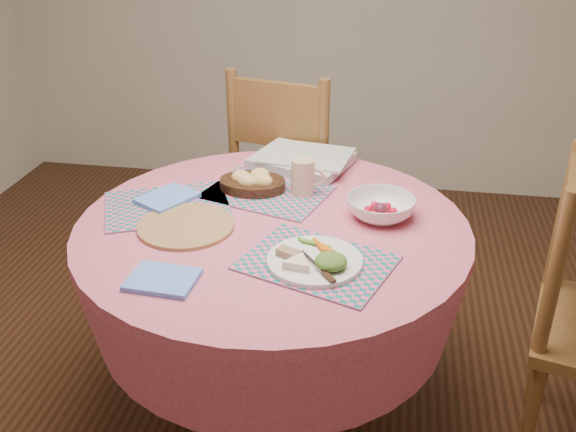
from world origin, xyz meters
name	(u,v)px	position (x,y,z in m)	size (l,w,h in m)	color
ground	(275,403)	(0.00, 0.00, 0.00)	(4.00, 4.00, 0.00)	#331C0F
dining_table	(273,275)	(0.00, 0.00, 0.56)	(1.24, 1.24, 0.75)	#D66383
chair_back	(290,177)	(-0.08, 0.82, 0.54)	(0.57, 0.55, 1.04)	brown
placemat_front	(317,263)	(0.17, -0.22, 0.75)	(0.40, 0.30, 0.01)	#156E76
placemat_left	(167,206)	(-0.37, 0.06, 0.75)	(0.40, 0.30, 0.01)	#156E76
placemat_back	(267,192)	(-0.06, 0.21, 0.75)	(0.40, 0.30, 0.01)	#156E76
wicker_trivet	(186,226)	(-0.26, -0.07, 0.76)	(0.30, 0.30, 0.01)	olive
napkin_near	(163,280)	(-0.23, -0.38, 0.76)	(0.18, 0.14, 0.01)	#5E8EF3
napkin_far	(167,198)	(-0.38, 0.09, 0.76)	(0.18, 0.14, 0.01)	#5E8EF3
dinner_plate	(317,259)	(0.17, -0.23, 0.77)	(0.27, 0.27, 0.05)	white
bread_bowl	(253,181)	(-0.11, 0.23, 0.78)	(0.23, 0.23, 0.08)	black
latte_mug	(304,176)	(0.07, 0.23, 0.82)	(0.12, 0.08, 0.12)	#D4B391
fruit_bowl	(381,208)	(0.33, 0.10, 0.78)	(0.23, 0.23, 0.07)	white
newspaper_stack	(302,159)	(0.02, 0.47, 0.78)	(0.41, 0.36, 0.04)	silver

